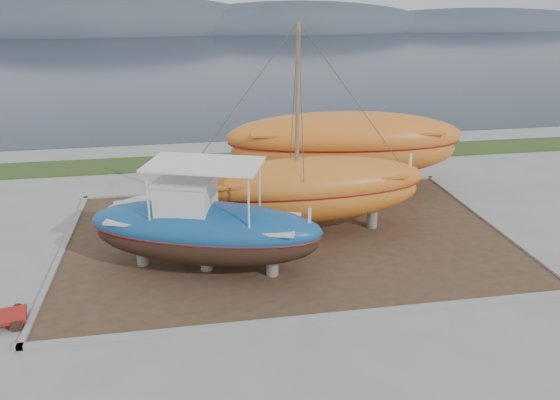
{
  "coord_description": "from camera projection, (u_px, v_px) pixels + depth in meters",
  "views": [
    {
      "loc": [
        -3.88,
        -16.45,
        9.83
      ],
      "look_at": [
        -0.35,
        4.0,
        1.75
      ],
      "focal_mm": 35.0,
      "sensor_mm": 36.0,
      "label": 1
    }
  ],
  "objects": [
    {
      "name": "dirt_patch",
      "position": [
        288.0,
        238.0,
        22.94
      ],
      "size": [
        18.0,
        12.0,
        0.06
      ],
      "primitive_type": "cube",
      "color": "#422D1E",
      "rests_on": "ground"
    },
    {
      "name": "sea",
      "position": [
        209.0,
        57.0,
        83.56
      ],
      "size": [
        260.0,
        100.0,
        0.04
      ],
      "primitive_type": null,
      "color": "#17202F",
      "rests_on": "ground"
    },
    {
      "name": "ground",
      "position": [
        309.0,
        286.0,
        19.28
      ],
      "size": [
        140.0,
        140.0,
        0.0
      ],
      "primitive_type": "plane",
      "color": "gray",
      "rests_on": "ground"
    },
    {
      "name": "mountain_ridge",
      "position": [
        198.0,
        31.0,
        134.07
      ],
      "size": [
        200.0,
        36.0,
        20.0
      ],
      "primitive_type": null,
      "color": "#333D49",
      "rests_on": "ground"
    },
    {
      "name": "blue_caique",
      "position": [
        204.0,
        218.0,
        19.54
      ],
      "size": [
        9.01,
        5.33,
        4.14
      ],
      "primitive_type": null,
      "rotation": [
        0.0,
        0.0,
        -0.33
      ],
      "color": "#154E87",
      "rests_on": "dirt_patch"
    },
    {
      "name": "red_trailer",
      "position": [
        0.0,
        321.0,
        16.97
      ],
      "size": [
        2.5,
        1.6,
        0.33
      ],
      "primitive_type": null,
      "rotation": [
        0.0,
        0.0,
        0.21
      ],
      "color": "#AF1C13",
      "rests_on": "ground"
    },
    {
      "name": "curb_frame",
      "position": [
        288.0,
        237.0,
        22.93
      ],
      "size": [
        18.6,
        12.6,
        0.15
      ],
      "primitive_type": null,
      "color": "gray",
      "rests_on": "ground"
    },
    {
      "name": "grass_strip",
      "position": [
        254.0,
        159.0,
        33.5
      ],
      "size": [
        44.0,
        3.0,
        0.08
      ],
      "primitive_type": "cube",
      "color": "#284219",
      "rests_on": "ground"
    },
    {
      "name": "orange_bare_hull",
      "position": [
        344.0,
        152.0,
        27.75
      ],
      "size": [
        12.29,
        4.91,
        3.92
      ],
      "primitive_type": null,
      "rotation": [
        0.0,
        0.0,
        -0.11
      ],
      "color": "orange",
      "rests_on": "dirt_patch"
    },
    {
      "name": "orange_sailboat",
      "position": [
        309.0,
        134.0,
        21.81
      ],
      "size": [
        10.06,
        3.13,
        8.63
      ],
      "primitive_type": null,
      "rotation": [
        0.0,
        0.0,
        0.02
      ],
      "color": "orange",
      "rests_on": "dirt_patch"
    },
    {
      "name": "white_dinghy",
      "position": [
        156.0,
        210.0,
        24.05
      ],
      "size": [
        4.55,
        2.65,
        1.29
      ],
      "primitive_type": null,
      "rotation": [
        0.0,
        0.0,
        0.26
      ],
      "color": "silver",
      "rests_on": "dirt_patch"
    }
  ]
}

